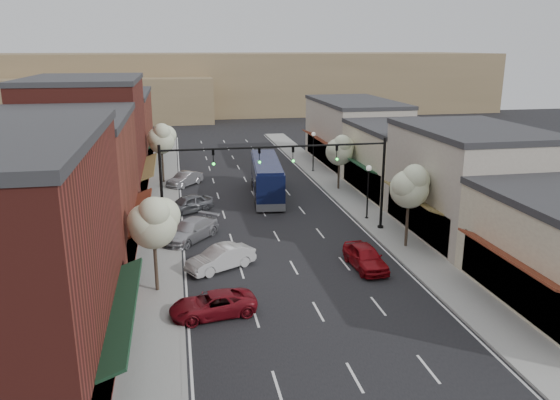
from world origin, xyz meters
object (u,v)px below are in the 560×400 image
lamp_post_near (368,183)px  parked_car_d (187,204)px  lamp_post_far (313,145)px  tree_right_near (411,185)px  red_hatchback (365,257)px  parked_car_c (190,230)px  parked_car_b (221,258)px  signal_mast_left (196,178)px  tree_left_far (162,138)px  parked_car_a (213,305)px  coach_bus (266,178)px  parked_car_e (185,179)px  tree_right_far (340,149)px  tree_left_near (154,221)px  signal_mast_right (352,171)px

lamp_post_near → parked_car_d: 14.90m
lamp_post_far → parked_car_d: 19.18m
tree_right_near → red_hatchback: bearing=-144.7°
lamp_post_near → red_hatchback: (-3.44, -9.38, -2.26)m
lamp_post_far → parked_car_c: 24.27m
parked_car_c → parked_car_d: (0.00, 6.78, 0.01)m
lamp_post_near → parked_car_b: size_ratio=1.01×
parked_car_c → signal_mast_left: bearing=11.1°
tree_left_far → parked_car_d: (2.05, -10.86, -3.85)m
lamp_post_far → lamp_post_near: bearing=-90.0°
tree_left_far → lamp_post_far: size_ratio=1.38×
tree_right_near → parked_car_a: size_ratio=1.35×
coach_bus → lamp_post_near: bearing=-46.1°
parked_car_b → parked_car_e: (-1.69, 21.76, -0.03)m
lamp_post_near → tree_left_far: bearing=136.1°
tree_right_far → tree_left_far: 17.66m
lamp_post_far → parked_car_c: bearing=-125.4°
tree_left_near → parked_car_c: (2.05, 8.36, -3.48)m
coach_bus → parked_car_c: bearing=-118.6°
lamp_post_near → lamp_post_far: size_ratio=1.00×
signal_mast_left → parked_car_c: signal_mast_left is taller
signal_mast_left → tree_left_near: bearing=-108.1°
tree_left_far → parked_car_e: (2.05, -1.55, -3.91)m
coach_bus → parked_car_b: size_ratio=2.56×
tree_right_far → coach_bus: 7.62m
tree_right_near → lamp_post_far: (-0.55, 24.06, -1.45)m
lamp_post_near → tree_right_near: bearing=-85.2°
lamp_post_near → parked_car_e: lamp_post_near is taller
signal_mast_left → tree_left_far: (-2.63, 17.95, -0.02)m
parked_car_e → parked_car_a: bearing=-49.7°
coach_bus → red_hatchback: (3.24, -17.90, -1.04)m
signal_mast_left → tree_left_far: 18.14m
parked_car_e → lamp_post_far: bearing=53.1°
tree_right_far → parked_car_d: 15.67m
parked_car_c → parked_car_b: bearing=-34.6°
tree_right_far → parked_car_e: size_ratio=1.29×
signal_mast_left → lamp_post_near: signal_mast_left is taller
signal_mast_right → tree_right_far: (2.73, 11.95, -0.63)m
signal_mast_right → lamp_post_near: (2.18, 2.50, -1.62)m
signal_mast_right → parked_car_b: signal_mast_right is taller
lamp_post_far → coach_bus: size_ratio=0.39×
lamp_post_near → parked_car_e: bearing=135.2°
signal_mast_right → coach_bus: (-4.51, 11.01, -2.84)m
coach_bus → parked_car_b: 17.34m
signal_mast_left → parked_car_a: signal_mast_left is taller
parked_car_b → parked_car_d: size_ratio=1.00×
tree_right_near → parked_car_d: size_ratio=1.35×
parked_car_c → parked_car_d: size_ratio=1.16×
tree_right_far → parked_car_b: 21.80m
tree_right_near → tree_left_near: size_ratio=1.05×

